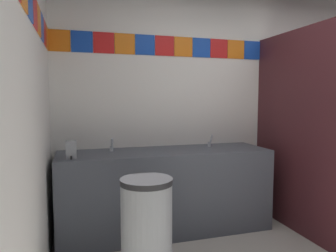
{
  "coord_description": "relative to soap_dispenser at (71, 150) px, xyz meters",
  "views": [
    {
      "loc": [
        -1.79,
        -1.46,
        1.34
      ],
      "look_at": [
        -1.0,
        1.2,
        1.1
      ],
      "focal_mm": 33.02,
      "sensor_mm": 36.0,
      "label": 1
    }
  ],
  "objects": [
    {
      "name": "toilet",
      "position": [
        2.77,
        0.03,
        -0.6
      ],
      "size": [
        0.39,
        0.49,
        0.74
      ],
      "color": "white",
      "rests_on": "ground_plane"
    },
    {
      "name": "wall_back",
      "position": [
        1.84,
        0.54,
        0.4
      ],
      "size": [
        4.07,
        0.09,
        2.61
      ],
      "color": "white",
      "rests_on": "ground_plane"
    },
    {
      "name": "faucet_right",
      "position": [
        1.43,
        0.28,
        -0.03
      ],
      "size": [
        0.04,
        0.1,
        0.14
      ],
      "color": "silver",
      "rests_on": "vanity_counter"
    },
    {
      "name": "trash_bin",
      "position": [
        0.52,
        -0.65,
        -0.52
      ],
      "size": [
        0.38,
        0.38,
        0.78
      ],
      "color": "#999EA3",
      "rests_on": "ground_plane"
    },
    {
      "name": "vanity_counter",
      "position": [
        0.9,
        0.19,
        -0.48
      ],
      "size": [
        2.11,
        0.62,
        0.83
      ],
      "color": "#4C515B",
      "rests_on": "ground_plane"
    },
    {
      "name": "faucet_left",
      "position": [
        0.38,
        0.28,
        -0.03
      ],
      "size": [
        0.04,
        0.1,
        0.14
      ],
      "color": "silver",
      "rests_on": "vanity_counter"
    },
    {
      "name": "soap_dispenser",
      "position": [
        0.0,
        0.0,
        0.0
      ],
      "size": [
        0.09,
        0.09,
        0.16
      ],
      "color": "gray",
      "rests_on": "vanity_counter"
    },
    {
      "name": "wall_side",
      "position": [
        -0.24,
        -1.3,
        0.4
      ],
      "size": [
        0.09,
        3.6,
        2.61
      ],
      "color": "white",
      "rests_on": "ground_plane"
    }
  ]
}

